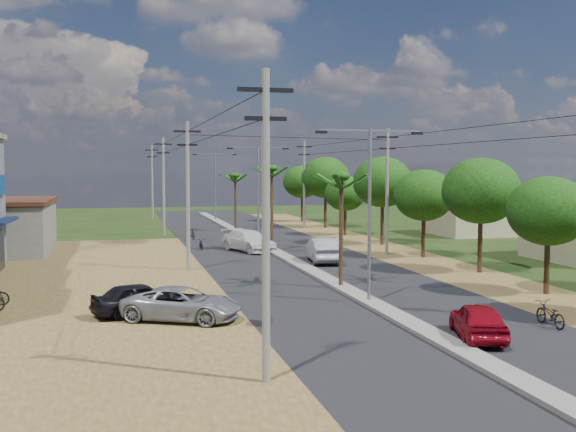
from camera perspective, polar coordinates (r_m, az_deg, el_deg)
The scene contains 34 objects.
ground at distance 31.33m, azimuth 6.85°, elevation -7.38°, with size 160.00×160.00×0.00m, color black.
road at distance 45.45m, azimuth 0.03°, elevation -3.75°, with size 12.00×110.00×0.04m, color black.
median at distance 48.33m, azimuth -0.84°, elevation -3.20°, with size 1.00×90.00×0.18m, color #605E56.
dirt_lot_west at distance 37.38m, azimuth -20.13°, elevation -5.71°, with size 18.00×46.00×0.04m, color #50391B.
dirt_shoulder_east at distance 48.23m, azimuth 9.89°, elevation -3.37°, with size 5.00×90.00×0.03m, color #50391B.
house_east_far at distance 65.21m, azimuth 15.29°, elevation 0.57°, with size 7.60×7.50×4.60m.
tree_east_b at distance 35.21m, azimuth 21.18°, elevation 0.39°, with size 4.00×4.00×5.83m.
tree_east_c at distance 41.28m, azimuth 16.03°, elevation 2.05°, with size 4.60×4.60×6.83m.
tree_east_d at distance 47.34m, azimuth 11.44°, elevation 1.73°, with size 4.20×4.20×6.13m.
tree_east_e at distance 54.71m, azimuth 8.01°, elevation 2.86°, with size 4.80×4.80×7.14m.
tree_east_f at distance 62.09m, azimuth 4.87°, elevation 1.91°, with size 3.80×3.80×5.52m.
tree_east_g at distance 69.85m, azimuth 3.20°, elevation 3.27°, with size 5.00×5.00×7.38m.
tree_east_h at distance 77.45m, azimuth 1.21°, elevation 2.91°, with size 4.40×4.40×6.52m.
palm_median_near at distance 34.48m, azimuth 4.54°, elevation 2.94°, with size 2.00×2.00×6.15m.
palm_median_mid at distance 49.89m, azimuth -1.38°, elevation 3.72°, with size 2.00×2.00×6.55m.
palm_median_far at distance 65.60m, azimuth -4.48°, elevation 3.23°, with size 2.00×2.00×5.85m.
streetlight_near at distance 30.74m, azimuth 6.92°, elevation 1.39°, with size 5.10×0.18×8.00m.
streetlight_mid at distance 54.80m, azimuth -2.54°, elevation 2.58°, with size 5.10×0.18×8.00m.
streetlight_far at distance 79.44m, azimuth -6.19°, elevation 3.02°, with size 5.10×0.18×8.00m.
utility_pole_w_a at distance 19.14m, azimuth -1.89°, elevation -0.27°, with size 1.60×0.24×9.00m.
utility_pole_w_b at distance 40.88m, azimuth -8.48°, elevation 1.99°, with size 1.60×0.24×9.00m.
utility_pole_w_c at distance 62.80m, azimuth -10.49°, elevation 2.68°, with size 1.60×0.24×9.00m.
utility_pole_w_d at distance 83.76m, azimuth -11.42°, elevation 3.00°, with size 1.60×0.24×9.00m.
utility_pole_e_b at distance 48.38m, azimuth 8.39°, elevation 2.31°, with size 1.60×0.24×9.00m.
utility_pole_e_c at distance 69.20m, azimuth 1.38°, elevation 2.87°, with size 1.60×0.24×9.00m.
car_red_near at distance 25.59m, azimuth 15.80°, elevation -8.58°, with size 1.58×3.93×1.34m, color maroon.
car_silver_mid at distance 44.35m, azimuth 2.97°, elevation -2.91°, with size 1.73×4.96×1.64m, color gray.
car_white_far at distance 50.16m, azimuth -3.32°, elevation -2.15°, with size 2.17×5.35×1.55m, color silver.
car_parked_silver at distance 27.88m, azimuth -8.96°, elevation -7.43°, with size 2.22×4.82×1.34m, color gray.
car_parked_dark at distance 29.24m, azimuth -12.41°, elevation -6.91°, with size 1.62×4.03×1.37m, color black.
moto_rider_east at distance 28.43m, azimuth 21.30°, elevation -7.82°, with size 0.64×1.84×0.97m, color black.
moto_rider_west_a at distance 51.75m, azimuth -7.38°, elevation -2.40°, with size 0.54×1.55×0.81m, color black.
moto_rider_west_b at distance 59.05m, azimuth -8.23°, elevation -1.52°, with size 0.47×1.65×0.99m, color black.
roadside_sign at distance 26.93m, azimuth -1.95°, elevation -8.30°, with size 0.42×1.02×0.88m.
Camera 1 is at (-11.07, -28.65, 6.21)m, focal length 42.00 mm.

